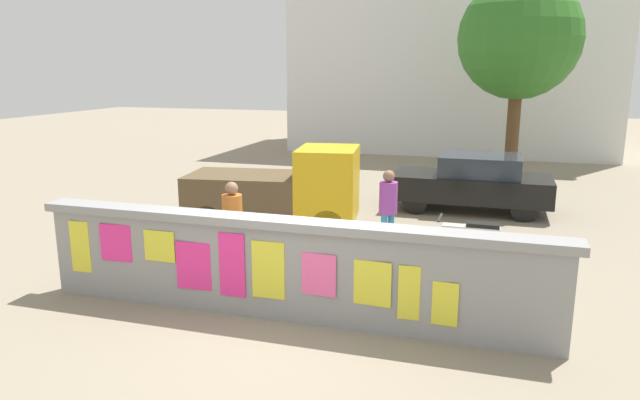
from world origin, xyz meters
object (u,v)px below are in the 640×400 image
at_px(motorcycle, 473,241).
at_px(person_bystander, 388,204).
at_px(bicycle_far, 141,251).
at_px(person_walking, 233,219).
at_px(auto_rickshaw_truck, 282,191).
at_px(car_parked, 473,182).
at_px(bicycle_near, 315,265).
at_px(tree_roadside, 520,39).

height_order(motorcycle, person_bystander, person_bystander).
bearing_deg(bicycle_far, motorcycle, 19.32).
relative_size(bicycle_far, person_walking, 1.06).
distance_m(auto_rickshaw_truck, car_parked, 4.97).
xyz_separation_m(bicycle_near, tree_roadside, (3.14, 10.55, 3.95)).
bearing_deg(bicycle_far, bicycle_near, 3.51).
xyz_separation_m(auto_rickshaw_truck, person_bystander, (2.44, -0.84, 0.09)).
height_order(bicycle_near, person_walking, person_walking).
height_order(motorcycle, bicycle_near, bicycle_near).
relative_size(person_bystander, tree_roadside, 0.26).
height_order(car_parked, bicycle_far, car_parked).
bearing_deg(bicycle_far, tree_roadside, 59.80).
distance_m(auto_rickshaw_truck, person_bystander, 2.58).
bearing_deg(tree_roadside, bicycle_near, -106.58).
height_order(car_parked, person_bystander, person_bystander).
height_order(motorcycle, person_walking, person_walking).
xyz_separation_m(motorcycle, bicycle_far, (-5.49, -1.93, -0.10)).
relative_size(auto_rickshaw_truck, motorcycle, 1.98).
xyz_separation_m(car_parked, person_bystander, (-1.37, -4.01, 0.26)).
height_order(auto_rickshaw_truck, bicycle_far, auto_rickshaw_truck).
bearing_deg(bicycle_near, person_walking, 175.64).
distance_m(auto_rickshaw_truck, bicycle_far, 3.40).
height_order(auto_rickshaw_truck, car_parked, auto_rickshaw_truck).
height_order(person_bystander, tree_roadside, tree_roadside).
height_order(car_parked, person_walking, person_walking).
relative_size(auto_rickshaw_truck, person_walking, 2.33).
xyz_separation_m(person_bystander, tree_roadside, (2.33, 8.57, 3.33)).
bearing_deg(person_walking, bicycle_near, -4.36).
xyz_separation_m(person_walking, tree_roadside, (4.63, 10.43, 3.33)).
distance_m(auto_rickshaw_truck, motorcycle, 4.18).
distance_m(car_parked, motorcycle, 4.27).
relative_size(car_parked, bicycle_near, 2.22).
height_order(auto_rickshaw_truck, person_bystander, auto_rickshaw_truck).
bearing_deg(person_walking, tree_roadside, 66.07).
distance_m(motorcycle, bicycle_near, 2.95).
distance_m(bicycle_near, person_walking, 1.62).
bearing_deg(bicycle_far, car_parked, 49.45).
relative_size(car_parked, motorcycle, 2.00).
bearing_deg(auto_rickshaw_truck, bicycle_near, -59.94).
distance_m(car_parked, person_walking, 6.94).
relative_size(car_parked, tree_roadside, 0.62).
bearing_deg(bicycle_near, bicycle_far, -176.49).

